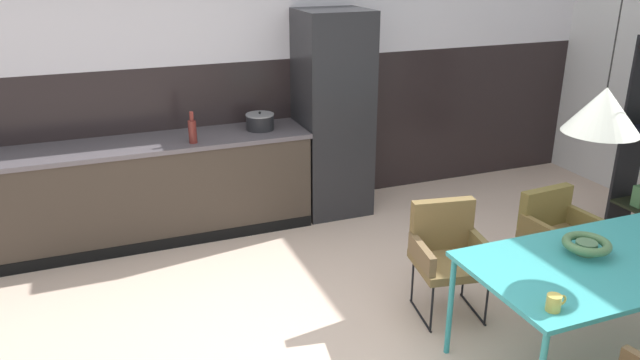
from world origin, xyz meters
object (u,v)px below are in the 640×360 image
Objects in this scene: pendant_lamp_over_table_near at (604,110)px; mug_wide_latte at (554,303)px; refrigerator_column at (333,115)px; cooking_pot at (260,122)px; bottle_oil_tall at (192,131)px; dining_table at (621,263)px; armchair_head_of_table at (556,226)px; fruit_bowl at (587,245)px; armchair_near_window at (447,246)px.

mug_wide_latte is at bearing -145.75° from pendant_lamp_over_table_near.
refrigerator_column reaches higher than mug_wide_latte.
mug_wide_latte is 3.24m from cooking_pot.
refrigerator_column is 1.45× the size of pendant_lamp_over_table_near.
mug_wide_latte is 3.25m from bottle_oil_tall.
armchair_head_of_table is (0.29, 0.85, -0.18)m from dining_table.
fruit_bowl is 3.18m from bottle_oil_tall.
dining_table is (0.70, -2.85, -0.29)m from refrigerator_column.
fruit_bowl is (0.47, -0.76, 0.28)m from armchair_near_window.
fruit_bowl is (-0.17, 0.12, 0.10)m from dining_table.
fruit_bowl is at bearing -65.54° from cooking_pot.
armchair_near_window is 2.18m from cooking_pot.
fruit_bowl is (-0.46, -0.73, 0.27)m from armchair_head_of_table.
refrigerator_column is 7.50× the size of cooking_pot.
dining_table is 15.93× the size of mug_wide_latte.
armchair_near_window is 2.95× the size of bottle_oil_tall.
cooking_pot is at bearing -54.00° from armchair_head_of_table.
pendant_lamp_over_table_near is (0.41, 0.28, 0.90)m from mug_wide_latte.
cooking_pot is at bearing 16.30° from bottle_oil_tall.
dining_table is at bearing -76.12° from refrigerator_column.
refrigerator_column is 16.38× the size of mug_wide_latte.
armchair_near_window is (-0.64, 0.88, -0.18)m from dining_table.
cooking_pot is 0.19× the size of pendant_lamp_over_table_near.
cooking_pot reaches higher than dining_table.
mug_wide_latte is at bearing -158.53° from dining_table.
armchair_near_window is 2.34m from bottle_oil_tall.
dining_table is 2.36× the size of armchair_near_window.
fruit_bowl reaches higher than mug_wide_latte.
bottle_oil_tall is 3.25m from pendant_lamp_over_table_near.
armchair_near_window is at bearing -88.27° from refrigerator_column.
pendant_lamp_over_table_near reaches higher than armchair_head_of_table.
pendant_lamp_over_table_near reaches higher than bottle_oil_tall.
cooking_pot is at bearing 116.39° from dining_table.
bottle_oil_tall is at bearing 122.03° from pendant_lamp_over_table_near.
armchair_near_window is 2.79× the size of fruit_bowl.
refrigerator_column is 2.28m from armchair_head_of_table.
mug_wide_latte is at bearing -91.51° from refrigerator_column.
armchair_near_window is at bearing 126.25° from dining_table.
bottle_oil_tall is at bearing 126.62° from fruit_bowl.
armchair_near_window is at bearing -6.11° from armchair_head_of_table.
mug_wide_latte is 1.03m from pendant_lamp_over_table_near.
refrigerator_column is 1.38m from bottle_oil_tall.
armchair_head_of_table is 2.67× the size of fruit_bowl.
pendant_lamp_over_table_near is (1.04, -2.89, 0.70)m from cooking_pot.
dining_table is 0.23m from fruit_bowl.
dining_table is 1.10m from armchair_near_window.
dining_table is at bearing 4.70° from pendant_lamp_over_table_near.
pendant_lamp_over_table_near is at bearing 34.25° from mug_wide_latte.
fruit_bowl is 1.11× the size of cooking_pot.
refrigerator_column is 0.71m from cooking_pot.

